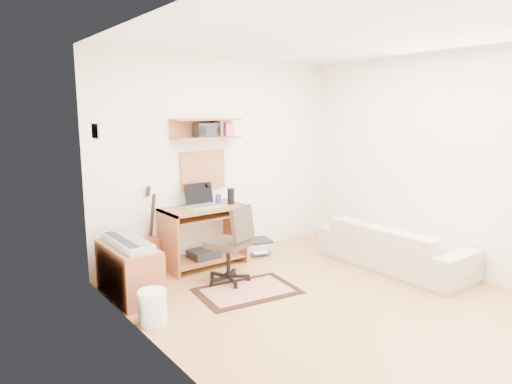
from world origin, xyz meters
TOP-DOWN VIEW (x-y plane):
  - floor at (0.00, 0.00)m, footprint 3.60×4.00m
  - ceiling at (0.00, 0.00)m, footprint 3.60×4.00m
  - back_wall at (0.00, 2.00)m, footprint 3.60×0.01m
  - left_wall at (-1.80, 0.00)m, footprint 0.01×4.00m
  - right_wall at (1.80, 0.00)m, footprint 0.01×4.00m
  - wall_shelf at (-0.30, 1.88)m, footprint 0.90×0.25m
  - cork_board at (-0.30, 1.98)m, footprint 0.64×0.03m
  - wall_photo at (-1.79, 1.50)m, footprint 0.02×0.20m
  - desk at (-0.46, 1.73)m, footprint 1.00×0.55m
  - laptop at (-0.46, 1.71)m, footprint 0.39×0.39m
  - speaker at (-0.08, 1.68)m, footprint 0.09×0.09m
  - desk_lamp at (-0.26, 1.87)m, footprint 0.09×0.09m
  - pencil_cup at (-0.17, 1.83)m, footprint 0.08×0.08m
  - boombox at (-0.28, 1.87)m, footprint 0.35×0.16m
  - rug at (-0.53, 0.71)m, footprint 1.14×0.84m
  - task_chair at (-0.54, 1.06)m, footprint 0.60×0.60m
  - cabinet at (-1.58, 1.36)m, footprint 0.40×0.90m
  - music_keyboard at (-1.58, 1.36)m, footprint 0.26×0.84m
  - guitar at (-1.06, 1.86)m, footprint 0.32×0.25m
  - waste_basket at (-1.65, 0.63)m, footprint 0.27×0.27m
  - printer at (0.38, 1.77)m, footprint 0.51×0.44m
  - sofa at (1.38, 0.25)m, footprint 0.56×1.90m

SIDE VIEW (x-z plane):
  - floor at x=0.00m, z-range -0.01..0.00m
  - rug at x=-0.53m, z-range 0.00..0.02m
  - printer at x=0.38m, z-range 0.00..0.17m
  - waste_basket at x=-1.65m, z-range 0.00..0.31m
  - cabinet at x=-1.58m, z-range 0.00..0.55m
  - sofa at x=1.38m, z-range 0.00..0.74m
  - desk at x=-0.46m, z-range 0.00..0.75m
  - task_chair at x=-0.54m, z-range 0.00..0.90m
  - guitar at x=-1.06m, z-range 0.00..1.05m
  - music_keyboard at x=-1.58m, z-range 0.55..0.62m
  - pencil_cup at x=-0.17m, z-range 0.75..0.86m
  - speaker at x=-0.08m, z-range 0.75..0.95m
  - desk_lamp at x=-0.26m, z-range 0.75..1.03m
  - laptop at x=-0.46m, z-range 0.75..1.04m
  - cork_board at x=-0.30m, z-range 0.92..1.42m
  - back_wall at x=0.00m, z-range 0.00..2.60m
  - left_wall at x=-1.80m, z-range 0.00..2.60m
  - right_wall at x=1.80m, z-range 0.00..2.60m
  - boombox at x=-0.28m, z-range 1.59..1.77m
  - wall_shelf at x=-0.30m, z-range 1.57..1.83m
  - wall_photo at x=-1.79m, z-range 1.65..1.79m
  - ceiling at x=0.00m, z-range 2.60..2.61m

